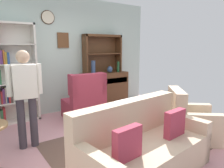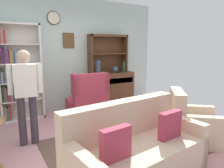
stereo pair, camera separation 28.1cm
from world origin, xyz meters
name	(u,v)px [view 1 (the left image)]	position (x,y,z in m)	size (l,w,h in m)	color
ground_plane	(114,140)	(0.00, 0.00, -0.01)	(5.40, 4.60, 0.02)	#C68C93
wall_back	(64,55)	(0.00, 2.13, 1.41)	(5.00, 0.09, 2.80)	#ADC1B7
area_rug	(134,142)	(0.20, -0.30, 0.00)	(2.81, 1.81, 0.01)	brown
bookshelf	(10,74)	(-1.27, 1.94, 1.04)	(0.90, 0.30, 2.10)	silver
sideboard	(105,88)	(1.02, 1.86, 0.51)	(1.30, 0.45, 0.92)	#4C2D19
sideboard_hutch	(102,48)	(1.02, 1.97, 1.56)	(1.10, 0.26, 1.00)	#4C2D19
vase_tall	(93,67)	(0.63, 1.78, 1.09)	(0.11, 0.11, 0.34)	#33476B
vase_round	(110,69)	(1.15, 1.79, 1.01)	(0.15, 0.15, 0.17)	#33476B
bottle_wine	(118,67)	(1.41, 1.77, 1.06)	(0.07, 0.07, 0.29)	#194223
couch_floral	(142,149)	(-0.27, -0.99, 0.31)	(1.88, 1.03, 0.90)	#C6AD8E
armchair_floral	(190,123)	(1.13, -0.74, 0.29)	(1.08, 1.08, 0.88)	#C6AD8E
wingback_chair	(85,103)	(0.07, 1.21, 0.38)	(0.83, 0.85, 1.05)	#A33347
person_reading	(25,92)	(-1.29, 0.57, 0.91)	(0.53, 0.24, 1.56)	#38333D
coffee_table	(116,121)	(-0.01, -0.06, 0.35)	(0.80, 0.50, 0.42)	#4C2D19
book_stack	(112,115)	(-0.02, 0.02, 0.44)	(0.20, 0.15, 0.05)	gray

